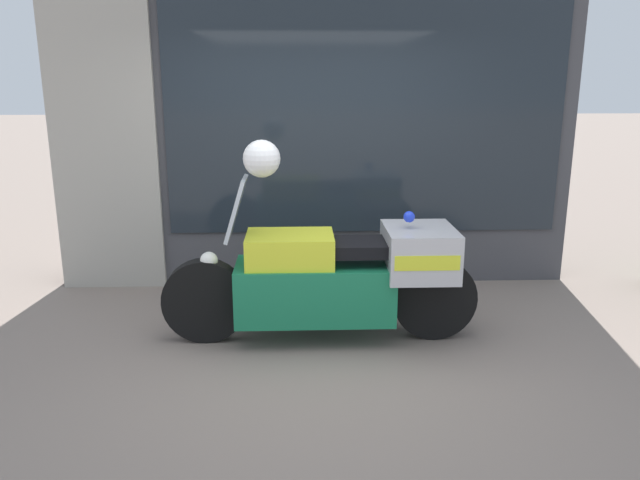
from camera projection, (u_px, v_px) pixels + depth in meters
The scene contains 5 objects.
ground_plane at pixel (325, 360), 4.68m from camera, with size 60.00×60.00×0.00m, color gray.
shop_building at pixel (274, 79), 6.07m from camera, with size 5.09×0.55×4.05m.
window_display at pixel (357, 230), 6.53m from camera, with size 3.63×0.30×2.10m.
paramedic_motorcycle at pixel (337, 276), 4.93m from camera, with size 2.51×0.65×1.32m.
white_helmet at pixel (262, 159), 4.67m from camera, with size 0.28×0.28×0.28m, color white.
Camera 1 is at (-0.21, -4.28, 2.08)m, focal length 35.00 mm.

